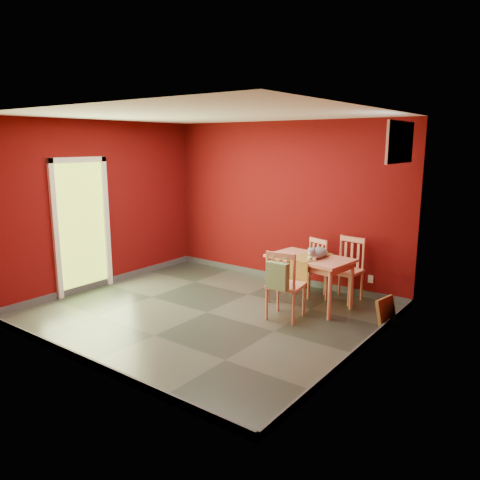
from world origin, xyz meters
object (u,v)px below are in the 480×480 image
Objects in this scene: dining_table at (310,263)px; chair_far_left at (311,266)px; chair_far_right at (346,268)px; picture_frame at (386,312)px; tote_bag at (277,276)px; cat at (318,251)px; chair_near at (285,284)px.

chair_far_left is at bearing 115.09° from dining_table.
chair_far_right is 2.43× the size of picture_frame.
cat is (0.11, 0.89, 0.19)m from tote_bag.
chair_far_left is 0.91× the size of chair_near.
tote_bag is 0.98× the size of cat.
chair_far_right is at bearing 142.28° from picture_frame.
cat is (0.12, -0.00, 0.20)m from dining_table.
chair_far_right reaches higher than cat.
dining_table is 0.23m from cat.
chair_near reaches higher than picture_frame.
tote_bag reaches higher than picture_frame.
tote_bag is (0.25, -1.41, 0.21)m from chair_far_left.
picture_frame is at bearing -37.72° from chair_far_right.
chair_near is at bearing -79.12° from chair_far_left.
chair_near is at bearing -154.12° from picture_frame.
chair_far_right is 0.71m from cat.
chair_far_left reaches higher than dining_table.
picture_frame is at bearing 34.45° from tote_bag.
cat is (0.36, -0.52, 0.40)m from chair_far_left.
chair_near is 2.26× the size of tote_bag.
dining_table is at bearing -118.73° from chair_far_right.
chair_far_left is 1.57m from picture_frame.
chair_near is 0.77m from cat.
cat is at bearing 82.69° from tote_bag.
tote_bag is at bearing -79.95° from chair_far_left.
chair_near is 2.20× the size of cat.
dining_table is at bearing 90.51° from tote_bag.
chair_far_right and chair_near have the same top height.
picture_frame is (1.42, -0.61, -0.26)m from chair_far_left.
cat is 1.10× the size of picture_frame.
chair_far_left is (-0.24, 0.52, -0.20)m from dining_table.
cat reaches higher than picture_frame.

